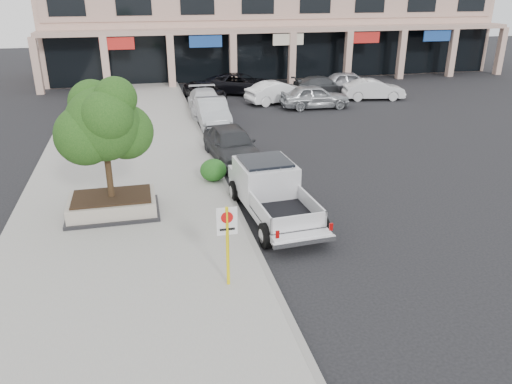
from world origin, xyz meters
TOP-DOWN VIEW (x-y plane):
  - ground at (0.00, 0.00)m, footprint 120.00×120.00m
  - sidewalk at (-5.50, 6.00)m, footprint 8.00×52.00m
  - curb at (-1.55, 6.00)m, footprint 0.20×52.00m
  - strip_mall at (8.00, 33.93)m, footprint 40.55×12.43m
  - planter at (-5.94, 3.15)m, footprint 3.20×2.20m
  - planter_tree at (-5.80, 3.30)m, footprint 2.90×2.55m
  - no_parking_sign at (-2.74, -2.30)m, footprint 0.55×0.09m
  - hedge at (-1.96, 5.52)m, footprint 1.10×0.99m
  - pickup_truck at (-0.35, 1.77)m, footprint 2.58×6.03m
  - curb_car_a at (-0.65, 8.31)m, footprint 2.43×5.01m
  - curb_car_b at (-0.58, 14.85)m, footprint 1.74×4.84m
  - curb_car_c at (-0.56, 17.90)m, footprint 2.28×5.23m
  - curb_car_d at (-0.09, 21.81)m, footprint 2.87×5.09m
  - lot_car_a at (6.83, 17.82)m, footprint 4.69×2.02m
  - lot_car_b at (4.84, 19.91)m, footprint 4.86×2.73m
  - lot_car_c at (9.01, 22.24)m, footprint 4.67×2.02m
  - lot_car_d at (2.89, 23.64)m, footprint 6.08×4.56m
  - lot_car_e at (11.20, 22.15)m, footprint 5.00×2.66m
  - lot_car_f at (11.90, 19.49)m, footprint 4.56×2.22m

SIDE VIEW (x-z plane):
  - ground at x=0.00m, z-range 0.00..0.00m
  - sidewalk at x=-5.50m, z-range 0.00..0.15m
  - curb at x=-1.55m, z-range 0.00..0.15m
  - planter at x=-5.94m, z-range 0.14..0.82m
  - hedge at x=-1.96m, z-range 0.15..1.08m
  - lot_car_c at x=9.01m, z-range 0.00..1.34m
  - curb_car_d at x=-0.09m, z-range 0.00..1.34m
  - lot_car_f at x=11.90m, z-range 0.00..1.44m
  - curb_car_c at x=-0.56m, z-range 0.00..1.50m
  - lot_car_b at x=4.84m, z-range 0.00..1.52m
  - lot_car_d at x=2.89m, z-range 0.00..1.53m
  - lot_car_a at x=6.83m, z-range 0.00..1.58m
  - curb_car_b at x=-0.58m, z-range 0.00..1.59m
  - lot_car_e at x=11.20m, z-range 0.00..1.62m
  - curb_car_a at x=-0.65m, z-range 0.00..1.65m
  - pickup_truck at x=-0.35m, z-range 0.00..1.86m
  - no_parking_sign at x=-2.74m, z-range 0.48..2.78m
  - planter_tree at x=-5.80m, z-range 1.41..5.41m
  - strip_mall at x=8.00m, z-range 0.00..9.50m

